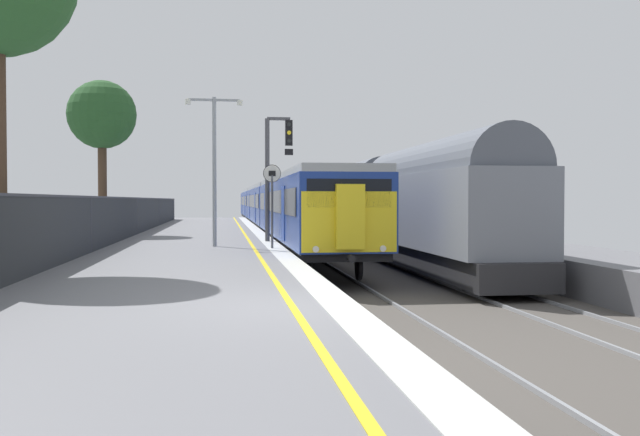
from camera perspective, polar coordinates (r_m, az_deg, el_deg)
The scene contains 7 objects.
ground at distance 11.57m, azimuth 12.79°, elevation -9.69°, with size 17.40×110.00×1.21m.
commuter_train_at_platform at distance 50.16m, azimuth -3.99°, elevation 1.05°, with size 2.83×62.54×3.81m.
freight_train_adjacent_track at distance 32.04m, azimuth 5.55°, elevation 1.29°, with size 2.60×29.08×4.63m.
signal_gantry at distance 27.47m, azimuth -3.76°, elevation 4.45°, with size 1.10×0.24×4.88m.
speed_limit_sign at distance 23.37m, azimuth -3.94°, elevation 1.87°, with size 0.59×0.08×2.82m.
platform_lamp_mid at distance 24.74m, azimuth -8.64°, elevation 4.90°, with size 2.00×0.20×5.23m.
background_tree_left at distance 34.71m, azimuth -17.34°, elevation 7.85°, with size 3.22×3.22×7.29m.
Camera 1 is at (-1.40, -10.62, 1.62)m, focal length 39.11 mm.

